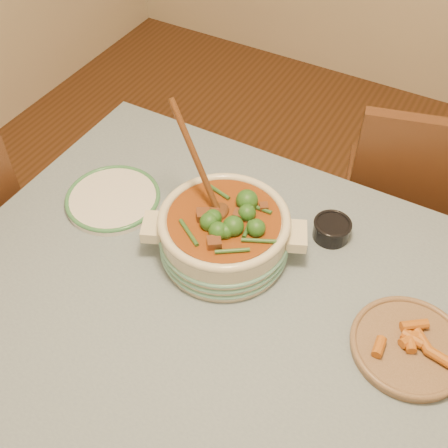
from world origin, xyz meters
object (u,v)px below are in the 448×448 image
stew_casserole (224,231)px  condiment_bowl (332,228)px  dining_table (280,349)px  fried_plate (409,345)px  chair_far (411,200)px  white_plate (113,199)px

stew_casserole → condiment_bowl: size_ratio=3.45×
dining_table → stew_casserole: size_ratio=4.08×
condiment_bowl → fried_plate: 0.36m
condiment_bowl → chair_far: (0.13, 0.49, -0.26)m
stew_casserole → white_plate: (-0.36, 0.01, -0.07)m
fried_plate → chair_far: 0.77m
white_plate → stew_casserole: bearing=-1.5°
dining_table → fried_plate: size_ratio=5.22×
condiment_bowl → fried_plate: condiment_bowl is taller
white_plate → fried_plate: size_ratio=0.84×
condiment_bowl → fried_plate: bearing=-39.9°
dining_table → chair_far: size_ratio=1.80×
fried_plate → chair_far: bearing=101.5°
fried_plate → chair_far: chair_far is taller
condiment_bowl → stew_casserole: bearing=-139.6°
condiment_bowl → dining_table: bearing=-88.1°
white_plate → chair_far: chair_far is taller
condiment_bowl → fried_plate: (0.27, -0.23, -0.01)m
dining_table → white_plate: bearing=166.4°
dining_table → chair_far: 0.82m
chair_far → stew_casserole: bearing=47.5°
dining_table → condiment_bowl: bearing=91.9°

